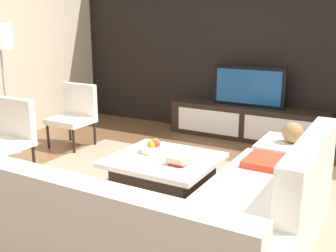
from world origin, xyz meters
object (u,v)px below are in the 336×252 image
at_px(media_console, 247,123).
at_px(book_stack, 177,161).
at_px(television, 248,87).
at_px(ottoman, 290,159).
at_px(accent_chair_far, 75,112).
at_px(coffee_table, 164,174).
at_px(accent_chair_near, 8,132).
at_px(fruit_bowl, 154,147).
at_px(decorative_ball, 293,133).
at_px(floor_lamp, 0,44).
at_px(sectional_couch, 172,220).

distance_m(media_console, book_stack, 2.43).
xyz_separation_m(television, ottoman, (0.93, -1.20, -0.60)).
height_order(ottoman, accent_chair_far, accent_chair_far).
relative_size(coffee_table, accent_chair_near, 1.20).
relative_size(television, accent_chair_near, 1.24).
relative_size(media_console, book_stack, 11.98).
relative_size(fruit_bowl, decorative_ball, 1.20).
bearing_deg(accent_chair_far, coffee_table, -29.61).
bearing_deg(fruit_bowl, television, 82.75).
bearing_deg(decorative_ball, fruit_bowl, -140.44).
xyz_separation_m(media_console, television, (0.00, 0.00, 0.55)).
bearing_deg(book_stack, media_console, 92.85).
distance_m(accent_chair_near, floor_lamp, 1.24).
height_order(media_console, coffee_table, media_console).
height_order(television, book_stack, television).
height_order(accent_chair_near, accent_chair_far, same).
distance_m(floor_lamp, fruit_bowl, 2.48).
bearing_deg(sectional_couch, accent_chair_far, 145.32).
xyz_separation_m(sectional_couch, fruit_bowl, (-0.81, 1.06, 0.14)).
xyz_separation_m(accent_chair_near, fruit_bowl, (1.64, 0.51, -0.06)).
height_order(television, floor_lamp, floor_lamp).
bearing_deg(floor_lamp, accent_chair_near, -38.45).
bearing_deg(fruit_bowl, floor_lamp, -179.75).
bearing_deg(ottoman, media_console, 127.75).
bearing_deg(media_console, ottoman, -52.25).
distance_m(media_console, accent_chair_near, 3.33).
bearing_deg(sectional_couch, accent_chair_near, 167.27).
distance_m(television, ottoman, 1.63).
height_order(television, fruit_bowl, television).
height_order(floor_lamp, accent_chair_far, floor_lamp).
height_order(floor_lamp, ottoman, floor_lamp).
height_order(media_console, fruit_bowl, fruit_bowl).
bearing_deg(accent_chair_near, decorative_ball, 17.54).
distance_m(sectional_couch, accent_chair_far, 3.10).
xyz_separation_m(media_console, accent_chair_near, (-1.92, -2.70, 0.24)).
xyz_separation_m(floor_lamp, fruit_bowl, (2.27, 0.01, -1.01)).
height_order(sectional_couch, decorative_ball, sectional_couch).
distance_m(coffee_table, floor_lamp, 2.75).
bearing_deg(sectional_couch, book_stack, 116.06).
relative_size(sectional_couch, floor_lamp, 1.45).
xyz_separation_m(floor_lamp, book_stack, (2.67, -0.21, -1.02)).
relative_size(coffee_table, floor_lamp, 0.61).
height_order(accent_chair_near, ottoman, accent_chair_near).
distance_m(coffee_table, decorative_ball, 1.54).
bearing_deg(accent_chair_far, television, 29.68).
xyz_separation_m(floor_lamp, accent_chair_far, (0.53, 0.71, -0.95)).
bearing_deg(ottoman, coffee_table, -133.09).
relative_size(accent_chair_far, decorative_ball, 3.72).
bearing_deg(sectional_couch, decorative_ball, 79.08).
distance_m(accent_chair_near, fruit_bowl, 1.72).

